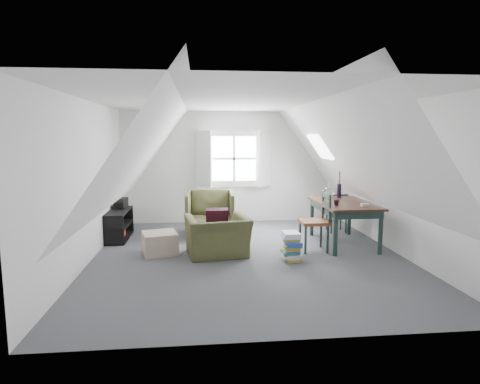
{
  "coord_description": "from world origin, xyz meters",
  "views": [
    {
      "loc": [
        -0.78,
        -6.3,
        1.94
      ],
      "look_at": [
        -0.08,
        0.6,
        0.98
      ],
      "focal_mm": 30.0,
      "sensor_mm": 36.0,
      "label": 1
    }
  ],
  "objects": [
    {
      "name": "paper_box",
      "position": [
        2.0,
        0.13,
        0.8
      ],
      "size": [
        0.14,
        0.1,
        0.04
      ],
      "primitive_type": "cube",
      "rotation": [
        0.0,
        0.0,
        -0.14
      ],
      "color": "white",
      "rests_on": "dining_table"
    },
    {
      "name": "wall_back",
      "position": [
        0.0,
        2.75,
        1.25
      ],
      "size": [
        5.0,
        0.0,
        5.0
      ],
      "primitive_type": "plane",
      "rotation": [
        1.57,
        0.0,
        0.0
      ],
      "color": "silver",
      "rests_on": "ground"
    },
    {
      "name": "throw_pillow",
      "position": [
        -0.5,
        0.27,
        0.58
      ],
      "size": [
        0.37,
        0.22,
        0.38
      ],
      "primitive_type": "cube",
      "rotation": [
        0.31,
        0.0,
        -0.01
      ],
      "color": "#350E1E",
      "rests_on": "armchair_near"
    },
    {
      "name": "dining_table",
      "position": [
        1.8,
        0.58,
        0.67
      ],
      "size": [
        0.93,
        1.55,
        0.77
      ],
      "rotation": [
        0.0,
        0.0,
        -0.05
      ],
      "color": "#321A11",
      "rests_on": "floor"
    },
    {
      "name": "wall_right",
      "position": [
        2.5,
        0.0,
        1.25
      ],
      "size": [
        0.0,
        5.5,
        5.5
      ],
      "primitive_type": "plane",
      "rotation": [
        1.57,
        0.0,
        -1.57
      ],
      "color": "silver",
      "rests_on": "ground"
    },
    {
      "name": "magazine_stack",
      "position": [
        0.66,
        -0.26,
        0.22
      ],
      "size": [
        0.33,
        0.39,
        0.44
      ],
      "rotation": [
        0.0,
        0.0,
        -0.24
      ],
      "color": "#B29933",
      "rests_on": "floor"
    },
    {
      "name": "dining_chair_far",
      "position": [
        2.01,
        1.51,
        0.42
      ],
      "size": [
        0.38,
        0.38,
        0.8
      ],
      "rotation": [
        0.0,
        0.0,
        3.12
      ],
      "color": "brown",
      "rests_on": "floor"
    },
    {
      "name": "ottoman",
      "position": [
        -1.45,
        0.31,
        0.18
      ],
      "size": [
        0.65,
        0.65,
        0.36
      ],
      "primitive_type": "cube",
      "rotation": [
        0.0,
        0.0,
        0.24
      ],
      "color": "tan",
      "rests_on": "floor"
    },
    {
      "name": "dormer_window",
      "position": [
        0.0,
        2.68,
        1.45
      ],
      "size": [
        1.71,
        0.35,
        1.3
      ],
      "color": "white",
      "rests_on": "wall_back"
    },
    {
      "name": "slope_right",
      "position": [
        1.55,
        0.0,
        1.78
      ],
      "size": [
        3.19,
        5.5,
        4.48
      ],
      "primitive_type": "plane",
      "rotation": [
        0.0,
        -2.19,
        0.0
      ],
      "color": "white",
      "rests_on": "wall_right"
    },
    {
      "name": "vase_twigs",
      "position": [
        1.9,
        1.13,
        0.92
      ],
      "size": [
        0.08,
        0.09,
        0.66
      ],
      "rotation": [
        0.0,
        0.0,
        0.12
      ],
      "color": "black",
      "rests_on": "dining_table"
    },
    {
      "name": "dining_chair_near",
      "position": [
        1.19,
        0.22,
        0.52
      ],
      "size": [
        0.47,
        0.47,
        1.0
      ],
      "rotation": [
        0.0,
        0.0,
        -1.45
      ],
      "color": "brown",
      "rests_on": "floor"
    },
    {
      "name": "ceiling",
      "position": [
        0.0,
        0.0,
        2.5
      ],
      "size": [
        5.5,
        5.5,
        0.0
      ],
      "primitive_type": "plane",
      "rotation": [
        3.14,
        0.0,
        0.0
      ],
      "color": "white",
      "rests_on": "wall_back"
    },
    {
      "name": "cup",
      "position": [
        1.55,
        0.28,
        0.77
      ],
      "size": [
        0.09,
        0.09,
        0.08
      ],
      "primitive_type": "imported",
      "rotation": [
        0.0,
        0.0,
        0.02
      ],
      "color": "black",
      "rests_on": "dining_table"
    },
    {
      "name": "demijohn",
      "position": [
        1.65,
        1.03,
        0.9
      ],
      "size": [
        0.22,
        0.22,
        0.31
      ],
      "rotation": [
        0.0,
        0.0,
        -0.18
      ],
      "color": "silver",
      "rests_on": "dining_table"
    },
    {
      "name": "armchair_near",
      "position": [
        -0.5,
        0.12,
        0.0
      ],
      "size": [
        1.12,
        1.01,
        0.65
      ],
      "primitive_type": "imported",
      "rotation": [
        0.0,
        0.0,
        3.29
      ],
      "color": "#444726",
      "rests_on": "floor"
    },
    {
      "name": "wall_left",
      "position": [
        -2.5,
        0.0,
        1.25
      ],
      "size": [
        0.0,
        5.5,
        5.5
      ],
      "primitive_type": "plane",
      "rotation": [
        1.57,
        0.0,
        1.57
      ],
      "color": "silver",
      "rests_on": "ground"
    },
    {
      "name": "armchair_far",
      "position": [
        -0.58,
        1.57,
        0.0
      ],
      "size": [
        0.97,
        0.99,
        0.87
      ],
      "primitive_type": "imported",
      "rotation": [
        0.0,
        0.0,
        -0.04
      ],
      "color": "#444726",
      "rests_on": "floor"
    },
    {
      "name": "floor",
      "position": [
        0.0,
        0.0,
        0.0
      ],
      "size": [
        5.5,
        5.5,
        0.0
      ],
      "primitive_type": "plane",
      "color": "#46464B",
      "rests_on": "ground"
    },
    {
      "name": "slope_left",
      "position": [
        -1.55,
        0.0,
        1.78
      ],
      "size": [
        3.19,
        5.5,
        4.48
      ],
      "primitive_type": "plane",
      "rotation": [
        0.0,
        2.19,
        0.0
      ],
      "color": "white",
      "rests_on": "wall_left"
    },
    {
      "name": "wall_front",
      "position": [
        0.0,
        -2.75,
        1.25
      ],
      "size": [
        5.0,
        0.0,
        5.0
      ],
      "primitive_type": "plane",
      "rotation": [
        -1.57,
        0.0,
        0.0
      ],
      "color": "silver",
      "rests_on": "ground"
    },
    {
      "name": "skylight",
      "position": [
        1.55,
        1.3,
        1.75
      ],
      "size": [
        0.35,
        0.75,
        0.47
      ],
      "primitive_type": "cube",
      "rotation": [
        0.0,
        0.95,
        0.0
      ],
      "color": "white",
      "rests_on": "slope_right"
    },
    {
      "name": "media_shelf",
      "position": [
        -2.32,
        1.36,
        0.25
      ],
      "size": [
        0.36,
        1.07,
        0.55
      ],
      "rotation": [
        0.0,
        0.0,
        -0.01
      ],
      "color": "black",
      "rests_on": "floor"
    },
    {
      "name": "electronics_box",
      "position": [
        -2.32,
        1.65,
        0.64
      ],
      "size": [
        0.25,
        0.31,
        0.22
      ],
      "primitive_type": "cube",
      "rotation": [
        0.0,
        0.0,
        -0.21
      ],
      "color": "black",
      "rests_on": "media_shelf"
    }
  ]
}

